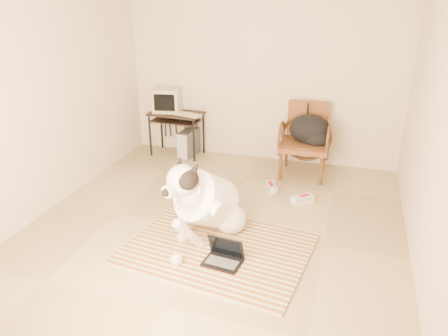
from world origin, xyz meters
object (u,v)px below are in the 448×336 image
at_px(dog, 207,202).
at_px(computer_desk, 176,119).
at_px(backpack, 311,131).
at_px(pc_tower, 189,143).
at_px(crt_monitor, 167,100).
at_px(laptop, 224,256).
at_px(rattan_chair, 305,140).

bearing_deg(dog, computer_desk, 119.85).
bearing_deg(backpack, pc_tower, 173.21).
distance_m(dog, backpack, 2.11).
bearing_deg(dog, crt_monitor, 122.09).
bearing_deg(pc_tower, computer_desk, -176.67).
distance_m(computer_desk, crt_monitor, 0.32).
relative_size(laptop, backpack, 0.69).
height_order(dog, computer_desk, dog).
bearing_deg(computer_desk, dog, -60.15).
relative_size(pc_tower, backpack, 0.82).
distance_m(computer_desk, rattan_chair, 1.98).
height_order(pc_tower, backpack, backpack).
bearing_deg(laptop, backpack, 77.83).
bearing_deg(crt_monitor, dog, -57.91).
height_order(crt_monitor, rattan_chair, crt_monitor).
distance_m(dog, pc_tower, 2.39).
bearing_deg(crt_monitor, computer_desk, -22.82).
xyz_separation_m(laptop, backpack, (0.51, 2.36, 0.56)).
distance_m(laptop, backpack, 2.48).
height_order(crt_monitor, backpack, crt_monitor).
bearing_deg(backpack, laptop, -102.17).
distance_m(crt_monitor, rattan_chair, 2.17).
xyz_separation_m(dog, laptop, (0.32, -0.44, -0.31)).
height_order(laptop, pc_tower, pc_tower).
bearing_deg(laptop, rattan_chair, 79.82).
bearing_deg(rattan_chair, crt_monitor, 173.51).
xyz_separation_m(dog, backpack, (0.83, 1.92, 0.25)).
distance_m(crt_monitor, backpack, 2.23).
bearing_deg(rattan_chair, pc_tower, 173.97).
relative_size(rattan_chair, backpack, 1.77).
xyz_separation_m(computer_desk, crt_monitor, (-0.15, 0.06, 0.27)).
xyz_separation_m(rattan_chair, backpack, (0.08, -0.03, 0.15)).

